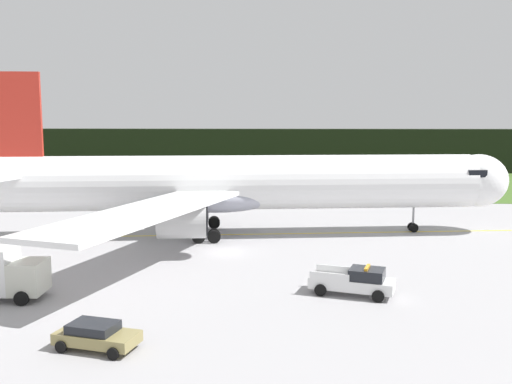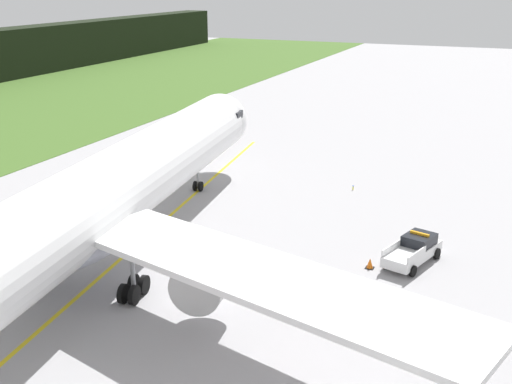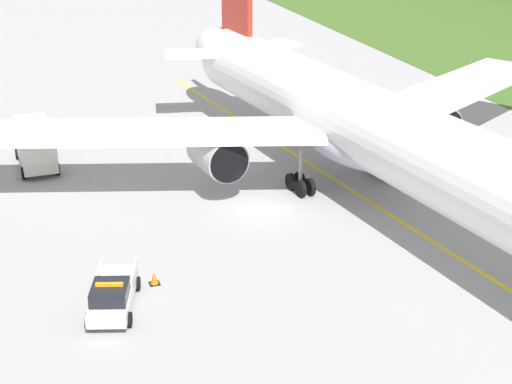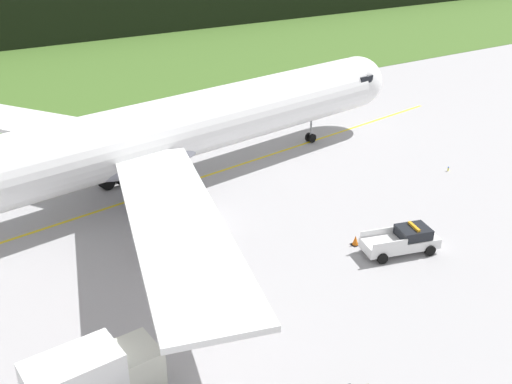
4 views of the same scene
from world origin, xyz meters
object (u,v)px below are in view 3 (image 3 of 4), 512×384
object	(u,v)px
ops_pickup_truck	(113,294)
airliner	(366,127)
apron_cone	(154,278)
catering_truck	(35,144)

from	to	relation	value
ops_pickup_truck	airliner	bearing A→B (deg)	117.84
ops_pickup_truck	apron_cone	distance (m)	3.26
ops_pickup_truck	apron_cone	world-z (taller)	ops_pickup_truck
airliner	catering_truck	distance (m)	24.50
airliner	ops_pickup_truck	xyz separation A→B (m)	(9.65, -18.26, -4.06)
catering_truck	ops_pickup_truck	bearing A→B (deg)	5.64
airliner	ops_pickup_truck	distance (m)	21.05
airliner	apron_cone	distance (m)	18.12
airliner	ops_pickup_truck	bearing A→B (deg)	-62.16
airliner	catering_truck	xyz separation A→B (m)	(-13.02, -20.50, -3.22)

